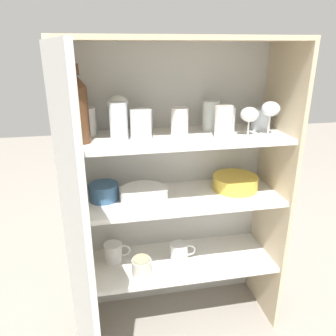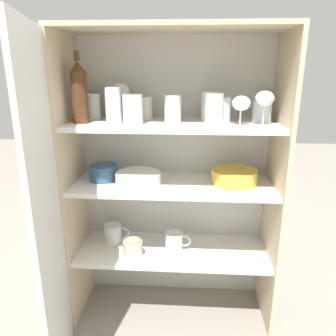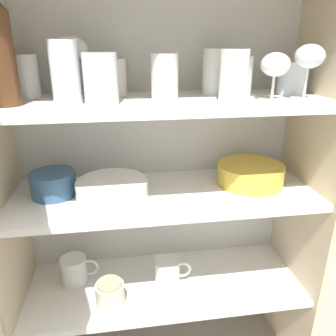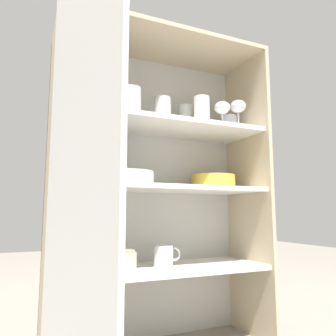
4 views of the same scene
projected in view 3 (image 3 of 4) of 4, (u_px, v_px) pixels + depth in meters
cupboard_back_panel at (158, 176)px, 1.13m from camera, size 0.92×0.02×1.30m
cupboard_side_left at (5, 207)px, 0.92m from camera, size 0.02×0.35×1.30m
cupboard_side_right at (305, 187)px, 1.04m from camera, size 0.02×0.35×1.30m
shelf_board_lower at (165, 284)px, 1.10m from camera, size 0.89×0.31×0.02m
shelf_board_middle at (165, 195)px, 0.98m from camera, size 0.89×0.31×0.02m
shelf_board_upper at (164, 103)px, 0.88m from camera, size 0.89×0.31×0.02m
tumbler_glass_0 at (115, 77)px, 0.92m from camera, size 0.07×0.07×0.10m
tumbler_glass_1 at (65, 73)px, 0.78m from camera, size 0.07×0.07×0.15m
tumbler_glass_2 at (239, 77)px, 0.89m from camera, size 0.07×0.07×0.11m
tumbler_glass_3 at (164, 77)px, 0.84m from camera, size 0.07×0.07×0.12m
tumbler_glass_4 at (292, 78)px, 0.94m from camera, size 0.08×0.08×0.09m
tumbler_glass_5 at (234, 76)px, 0.81m from camera, size 0.07×0.07×0.13m
tumbler_glass_6 at (26, 76)px, 0.88m from camera, size 0.07×0.07×0.11m
tumbler_glass_7 at (101, 79)px, 0.78m from camera, size 0.08×0.08×0.12m
tumbler_glass_8 at (215, 72)px, 0.93m from camera, size 0.07×0.07×0.13m
wine_glass_0 at (309, 60)px, 0.82m from camera, size 0.07×0.07×0.14m
wine_glass_1 at (71, 52)px, 0.87m from camera, size 0.09×0.09×0.16m
wine_glass_2 at (275, 68)px, 0.81m from camera, size 0.07×0.07×0.12m
plate_stack_white at (112, 190)px, 0.92m from camera, size 0.20×0.20×0.05m
mixing_bowl_large at (250, 173)px, 1.02m from camera, size 0.20×0.20×0.06m
serving_bowl_small at (53, 183)px, 0.94m from camera, size 0.13×0.13×0.07m
coffee_mug_primary at (75, 270)px, 1.08m from camera, size 0.12×0.08×0.09m
coffee_mug_extra_1 at (168, 272)px, 1.08m from camera, size 0.12×0.08×0.09m
storage_jar at (110, 294)px, 0.99m from camera, size 0.09×0.09×0.08m
serving_spoon at (265, 281)px, 1.09m from camera, size 0.18×0.09×0.01m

